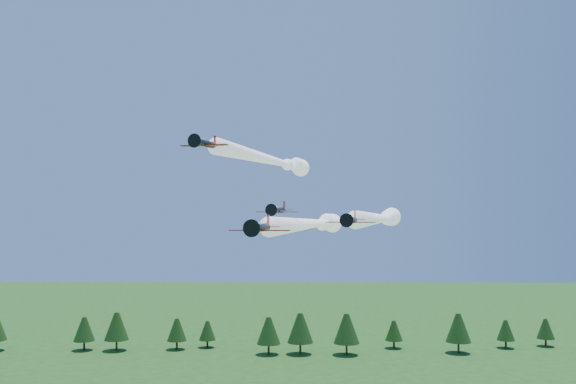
{
  "coord_description": "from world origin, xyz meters",
  "views": [
    {
      "loc": [
        3.21,
        -86.42,
        41.12
      ],
      "look_at": [
        1.93,
        0.0,
        44.07
      ],
      "focal_mm": 40.0,
      "sensor_mm": 36.0,
      "label": 1
    }
  ],
  "objects_px": {
    "plane_lead": "(312,224)",
    "plane_left": "(273,161)",
    "plane_right": "(381,218)",
    "plane_slot": "(278,210)"
  },
  "relations": [
    {
      "from": "plane_lead",
      "to": "plane_slot",
      "type": "bearing_deg",
      "value": -99.02
    },
    {
      "from": "plane_right",
      "to": "plane_left",
      "type": "bearing_deg",
      "value": -179.16
    },
    {
      "from": "plane_left",
      "to": "plane_right",
      "type": "distance_m",
      "value": 22.4
    },
    {
      "from": "plane_right",
      "to": "plane_slot",
      "type": "relative_size",
      "value": 7.33
    },
    {
      "from": "plane_slot",
      "to": "plane_left",
      "type": "bearing_deg",
      "value": 109.27
    },
    {
      "from": "plane_lead",
      "to": "plane_right",
      "type": "height_order",
      "value": "plane_right"
    },
    {
      "from": "plane_right",
      "to": "plane_lead",
      "type": "bearing_deg",
      "value": -139.1
    },
    {
      "from": "plane_right",
      "to": "plane_slot",
      "type": "distance_m",
      "value": 26.22
    },
    {
      "from": "plane_lead",
      "to": "plane_left",
      "type": "xyz_separation_m",
      "value": [
        -6.88,
        10.77,
        11.43
      ]
    },
    {
      "from": "plane_left",
      "to": "plane_slot",
      "type": "distance_m",
      "value": 25.99
    }
  ]
}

